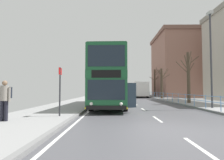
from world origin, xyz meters
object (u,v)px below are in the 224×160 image
(background_building_00, at_px, (184,74))
(double_decker_bus_main, at_px, (111,80))
(pedestrian_with_backpack, at_px, (5,97))
(bare_tree_far_00, at_px, (189,75))
(bare_tree_far_02, at_px, (162,83))
(background_bus_far_lane, at_px, (138,89))
(street_lamp_far_side, at_px, (211,51))
(bus_stop_sign_near, at_px, (60,86))
(background_building_02, at_px, (188,66))
(bare_tree_far_01, at_px, (155,82))

(background_building_00, bearing_deg, double_decker_bus_main, -118.37)
(background_building_00, bearing_deg, pedestrian_with_backpack, -118.20)
(pedestrian_with_backpack, relative_size, bare_tree_far_00, 0.33)
(bare_tree_far_02, relative_size, background_building_00, 0.26)
(background_bus_far_lane, height_order, street_lamp_far_side, street_lamp_far_side)
(bus_stop_sign_near, bearing_deg, background_building_00, 62.91)
(bare_tree_far_02, height_order, background_building_02, background_building_02)
(pedestrian_with_backpack, bearing_deg, bare_tree_far_01, 66.96)
(bus_stop_sign_near, bearing_deg, background_bus_far_lane, 75.04)
(background_bus_far_lane, bearing_deg, bare_tree_far_02, -73.22)
(pedestrian_with_backpack, xyz_separation_m, background_building_00, (24.91, 46.46, 4.73))
(bare_tree_far_00, xyz_separation_m, background_building_00, (12.35, 34.81, 2.92))
(background_building_00, bearing_deg, street_lamp_far_side, -107.57)
(background_building_02, bearing_deg, bare_tree_far_00, -111.20)
(street_lamp_far_side, xyz_separation_m, bare_tree_far_01, (1.06, 24.92, -1.24))
(pedestrian_with_backpack, relative_size, background_building_02, 0.13)
(bare_tree_far_02, bearing_deg, background_bus_far_lane, 106.78)
(bus_stop_sign_near, bearing_deg, bare_tree_far_00, 43.48)
(background_building_02, bearing_deg, background_bus_far_lane, -173.59)
(background_building_00, bearing_deg, bare_tree_far_02, -117.21)
(pedestrian_with_backpack, height_order, background_building_00, background_building_00)
(double_decker_bus_main, bearing_deg, background_building_02, 55.58)
(bare_tree_far_02, relative_size, background_building_02, 0.36)
(pedestrian_with_backpack, relative_size, bare_tree_far_01, 0.29)
(double_decker_bus_main, relative_size, bare_tree_far_02, 2.39)
(pedestrian_with_backpack, xyz_separation_m, street_lamp_far_side, (12.14, 6.12, 3.24))
(bare_tree_far_00, height_order, bare_tree_far_02, bare_tree_far_00)
(background_building_00, height_order, background_building_02, background_building_02)
(double_decker_bus_main, xyz_separation_m, background_building_00, (20.44, 37.85, 3.58))
(bus_stop_sign_near, xyz_separation_m, background_building_02, (18.45, 30.28, 4.87))
(double_decker_bus_main, bearing_deg, background_building_00, 61.63)
(bare_tree_far_02, distance_m, background_building_00, 27.68)
(double_decker_bus_main, bearing_deg, street_lamp_far_side, -18.02)
(bus_stop_sign_near, relative_size, background_building_00, 0.14)
(bare_tree_far_01, bearing_deg, double_decker_bus_main, -111.27)
(background_bus_far_lane, relative_size, pedestrian_with_backpack, 6.04)
(bare_tree_far_00, distance_m, background_building_00, 37.05)
(background_bus_far_lane, distance_m, bare_tree_far_01, 3.82)
(background_bus_far_lane, bearing_deg, pedestrian_with_backpack, -107.61)
(street_lamp_far_side, xyz_separation_m, bare_tree_far_00, (0.43, 5.53, -1.43))
(bare_tree_far_01, relative_size, background_building_02, 0.45)
(double_decker_bus_main, relative_size, pedestrian_with_backpack, 6.58)
(pedestrian_with_backpack, distance_m, bare_tree_far_02, 25.28)
(background_bus_far_lane, height_order, bus_stop_sign_near, background_bus_far_lane)
(bare_tree_far_02, height_order, background_building_00, background_building_00)
(street_lamp_far_side, height_order, bare_tree_far_00, street_lamp_far_side)
(street_lamp_far_side, bearing_deg, double_decker_bus_main, 161.98)
(double_decker_bus_main, height_order, bare_tree_far_01, bare_tree_far_01)
(bare_tree_far_02, bearing_deg, background_building_02, 50.70)
(double_decker_bus_main, xyz_separation_m, background_bus_far_lane, (5.26, 22.06, -0.73))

